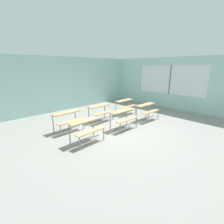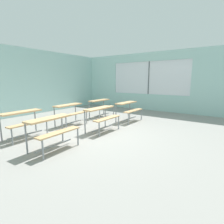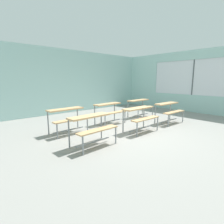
{
  "view_description": "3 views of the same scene",
  "coord_description": "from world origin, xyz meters",
  "px_view_note": "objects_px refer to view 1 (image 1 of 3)",
  "views": [
    {
      "loc": [
        -4.31,
        -4.19,
        2.49
      ],
      "look_at": [
        0.34,
        0.65,
        0.58
      ],
      "focal_mm": 26.06,
      "sensor_mm": 36.0,
      "label": 1
    },
    {
      "loc": [
        -3.8,
        -3.3,
        1.6
      ],
      "look_at": [
        0.84,
        -0.04,
        0.55
      ],
      "focal_mm": 28.0,
      "sensor_mm": 36.0,
      "label": 2
    },
    {
      "loc": [
        -3.8,
        -3.3,
        1.6
      ],
      "look_at": [
        -0.5,
        0.36,
        0.68
      ],
      "focal_mm": 28.0,
      "sensor_mm": 36.0,
      "label": 3
    }
  ],
  "objects_px": {
    "desk_bench_r0c0": "(86,126)",
    "desk_bench_r1c0": "(68,117)",
    "desk_bench_r0c2": "(147,108)",
    "desk_bench_r1c2": "(126,104)",
    "desk_bench_r0c1": "(123,115)",
    "desk_bench_r1c1": "(101,109)"
  },
  "relations": [
    {
      "from": "desk_bench_r0c2",
      "to": "desk_bench_r1c0",
      "type": "xyz_separation_m",
      "value": [
        -3.41,
        1.37,
        0.0
      ]
    },
    {
      "from": "desk_bench_r0c2",
      "to": "desk_bench_r1c2",
      "type": "relative_size",
      "value": 1.01
    },
    {
      "from": "desk_bench_r1c0",
      "to": "desk_bench_r1c2",
      "type": "bearing_deg",
      "value": -1.49
    },
    {
      "from": "desk_bench_r0c2",
      "to": "desk_bench_r1c1",
      "type": "relative_size",
      "value": 1.0
    },
    {
      "from": "desk_bench_r0c0",
      "to": "desk_bench_r1c1",
      "type": "bearing_deg",
      "value": 35.38
    },
    {
      "from": "desk_bench_r0c0",
      "to": "desk_bench_r0c2",
      "type": "bearing_deg",
      "value": -2.83
    },
    {
      "from": "desk_bench_r1c0",
      "to": "desk_bench_r1c1",
      "type": "relative_size",
      "value": 0.99
    },
    {
      "from": "desk_bench_r0c0",
      "to": "desk_bench_r0c1",
      "type": "height_order",
      "value": "same"
    },
    {
      "from": "desk_bench_r1c0",
      "to": "desk_bench_r1c1",
      "type": "distance_m",
      "value": 1.69
    },
    {
      "from": "desk_bench_r0c0",
      "to": "desk_bench_r1c0",
      "type": "relative_size",
      "value": 1.01
    },
    {
      "from": "desk_bench_r0c1",
      "to": "desk_bench_r0c2",
      "type": "bearing_deg",
      "value": -0.15
    },
    {
      "from": "desk_bench_r1c1",
      "to": "desk_bench_r1c2",
      "type": "relative_size",
      "value": 1.01
    },
    {
      "from": "desk_bench_r0c0",
      "to": "desk_bench_r0c1",
      "type": "distance_m",
      "value": 1.8
    },
    {
      "from": "desk_bench_r1c1",
      "to": "desk_bench_r1c0",
      "type": "bearing_deg",
      "value": 177.96
    },
    {
      "from": "desk_bench_r0c2",
      "to": "desk_bench_r1c2",
      "type": "distance_m",
      "value": 1.37
    },
    {
      "from": "desk_bench_r0c0",
      "to": "desk_bench_r0c2",
      "type": "relative_size",
      "value": 1.0
    },
    {
      "from": "desk_bench_r0c2",
      "to": "desk_bench_r1c1",
      "type": "bearing_deg",
      "value": 143.23
    },
    {
      "from": "desk_bench_r0c0",
      "to": "desk_bench_r0c1",
      "type": "xyz_separation_m",
      "value": [
        1.8,
        -0.02,
        0.0
      ]
    },
    {
      "from": "desk_bench_r0c0",
      "to": "desk_bench_r1c0",
      "type": "bearing_deg",
      "value": 85.42
    },
    {
      "from": "desk_bench_r1c2",
      "to": "desk_bench_r0c1",
      "type": "bearing_deg",
      "value": -141.64
    },
    {
      "from": "desk_bench_r1c2",
      "to": "desk_bench_r0c0",
      "type": "bearing_deg",
      "value": -159.52
    },
    {
      "from": "desk_bench_r0c0",
      "to": "desk_bench_r0c1",
      "type": "relative_size",
      "value": 1.02
    }
  ]
}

